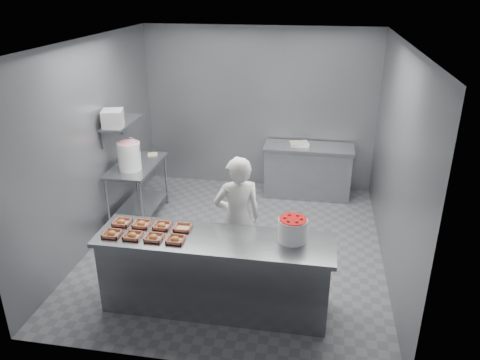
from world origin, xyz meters
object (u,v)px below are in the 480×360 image
tray_1 (133,236)px  appliance (113,118)px  tray_0 (112,234)px  tray_3 (175,239)px  strawberry_tub (293,229)px  service_counter (215,273)px  back_counter (308,171)px  glaze_bucket (129,156)px  tray_2 (154,237)px  tray_7 (183,227)px  worker (238,219)px  tray_4 (122,222)px  tray_6 (162,225)px  prep_table (138,183)px  tray_5 (142,224)px

tray_1 → appliance: (-0.95, 1.82, 0.76)m
tray_0 → appliance: bearing=111.3°
tray_3 → strawberry_tub: (1.22, 0.24, 0.12)m
service_counter → tray_3: (-0.39, -0.14, 0.47)m
back_counter → glaze_bucket: size_ratio=2.99×
tray_3 → strawberry_tub: size_ratio=0.60×
service_counter → tray_2: bearing=-167.9°
service_counter → tray_7: 0.62m
tray_2 → worker: bearing=46.2°
tray_4 → tray_6: (0.48, 0.00, 0.00)m
tray_4 → tray_6: same height
tray_1 → strawberry_tub: size_ratio=0.60×
prep_table → strawberry_tub: size_ratio=3.85×
back_counter → tray_4: tray_4 is taller
tray_3 → glaze_bucket: (-1.26, 1.88, 0.19)m
back_counter → tray_3: size_ratio=8.01×
service_counter → tray_1: 1.00m
tray_5 → strawberry_tub: 1.71m
prep_table → tray_2: size_ratio=6.40×
prep_table → glaze_bucket: bearing=-91.6°
appliance → service_counter: bearing=-58.6°
glaze_bucket → appliance: size_ratio=1.58×
service_counter → tray_5: 1.00m
worker → tray_7: bearing=23.1°
tray_3 → glaze_bucket: 2.27m
tray_4 → glaze_bucket: (-0.54, 1.61, 0.19)m
tray_2 → tray_7: 0.36m
tray_2 → glaze_bucket: size_ratio=0.37×
back_counter → tray_2: size_ratio=8.01×
prep_table → tray_6: size_ratio=6.40×
prep_table → back_counter: (2.55, 1.30, -0.14)m
worker → tray_1: bearing=16.3°
back_counter → appliance: 3.37m
strawberry_tub → tray_3: bearing=-169.1°
tray_2 → service_counter: bearing=12.1°
back_counter → tray_4: bearing=-122.9°
service_counter → tray_7: size_ratio=13.88×
tray_3 → appliance: 2.43m
prep_table → back_counter: 2.87m
service_counter → tray_1: bearing=-171.2°
tray_4 → tray_7: size_ratio=1.00×
tray_0 → tray_4: bearing=90.0°
tray_5 → worker: (1.01, 0.53, -0.12)m
tray_6 → glaze_bucket: glaze_bucket is taller
tray_1 → glaze_bucket: glaze_bucket is taller
tray_5 → glaze_bucket: glaze_bucket is taller
tray_2 → prep_table: bearing=116.0°
worker → tray_2: bearing=24.0°
tray_3 → tray_4: size_ratio=1.00×
tray_5 → tray_7: 0.48m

